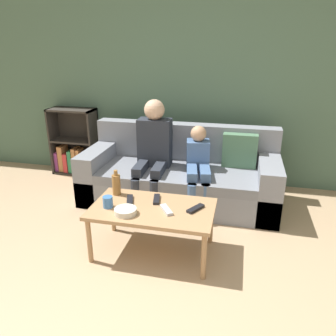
% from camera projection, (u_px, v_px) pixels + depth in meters
% --- Properties ---
extents(wall_back, '(12.00, 0.06, 2.60)m').
position_uv_depth(wall_back, '(204.00, 74.00, 3.77)').
color(wall_back, '#4C6B56').
rests_on(wall_back, ground_plane).
extents(couch, '(2.06, 0.85, 0.79)m').
position_uv_depth(couch, '(181.00, 177.00, 3.57)').
color(couch, gray).
rests_on(couch, ground_plane).
extents(bookshelf, '(0.59, 0.28, 0.86)m').
position_uv_depth(bookshelf, '(76.00, 149.00, 4.33)').
color(bookshelf, '#332D28').
rests_on(bookshelf, ground_plane).
extents(coffee_table, '(0.97, 0.56, 0.41)m').
position_uv_depth(coffee_table, '(153.00, 212.00, 2.61)').
color(coffee_table, '#A87F56').
rests_on(coffee_table, ground_plane).
extents(person_adult, '(0.35, 0.61, 1.09)m').
position_uv_depth(person_adult, '(153.00, 146.00, 3.44)').
color(person_adult, '#282D38').
rests_on(person_adult, ground_plane).
extents(person_child, '(0.33, 0.63, 0.84)m').
position_uv_depth(person_child, '(198.00, 164.00, 3.34)').
color(person_child, '#476693').
rests_on(person_child, ground_plane).
extents(cup_near, '(0.08, 0.08, 0.09)m').
position_uv_depth(cup_near, '(108.00, 202.00, 2.58)').
color(cup_near, '#3D70B2').
rests_on(cup_near, coffee_table).
extents(tv_remote_0, '(0.10, 0.18, 0.02)m').
position_uv_depth(tv_remote_0, '(130.00, 200.00, 2.69)').
color(tv_remote_0, black).
rests_on(tv_remote_0, coffee_table).
extents(tv_remote_1, '(0.13, 0.17, 0.02)m').
position_uv_depth(tv_remote_1, '(166.00, 210.00, 2.53)').
color(tv_remote_1, '#B7B7BC').
rests_on(tv_remote_1, coffee_table).
extents(tv_remote_2, '(0.08, 0.18, 0.02)m').
position_uv_depth(tv_remote_2, '(157.00, 199.00, 2.70)').
color(tv_remote_2, black).
rests_on(tv_remote_2, coffee_table).
extents(tv_remote_3, '(0.13, 0.17, 0.02)m').
position_uv_depth(tv_remote_3, '(196.00, 209.00, 2.55)').
color(tv_remote_3, black).
rests_on(tv_remote_3, coffee_table).
extents(snack_bowl, '(0.17, 0.17, 0.05)m').
position_uv_depth(snack_bowl, '(125.00, 211.00, 2.49)').
color(snack_bowl, beige).
rests_on(snack_bowl, coffee_table).
extents(bottle, '(0.07, 0.07, 0.22)m').
position_uv_depth(bottle, '(116.00, 184.00, 2.79)').
color(bottle, olive).
rests_on(bottle, coffee_table).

